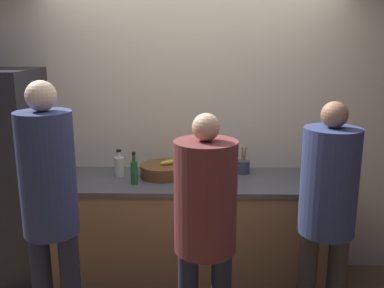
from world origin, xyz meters
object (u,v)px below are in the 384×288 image
bottle_green (134,171)px  refrigerator (4,181)px  person_center (205,217)px  person_right (328,203)px  bottle_clear (119,165)px  fruit_bowl (163,170)px  utensil_crock (243,166)px  cup_yellow (202,171)px  person_left (50,201)px

bottle_green → refrigerator: bearing=173.1°
person_center → refrigerator: bearing=151.4°
person_right → bottle_clear: (-1.52, 0.75, 0.02)m
refrigerator → person_center: refrigerator is taller
person_right → fruit_bowl: (-1.15, 0.74, -0.01)m
fruit_bowl → utensil_crock: (0.68, 0.10, 0.01)m
person_right → bottle_green: 1.47m
person_right → cup_yellow: size_ratio=16.22×
person_left → fruit_bowl: 1.12m
person_left → person_right: person_left is taller
bottle_green → person_right: bearing=-22.1°
person_center → person_right: bearing=15.4°
refrigerator → bottle_green: 1.13m
refrigerator → bottle_clear: (0.95, 0.07, 0.12)m
person_left → person_center: size_ratio=1.11×
bottle_clear → bottle_green: size_ratio=0.87×
person_left → bottle_green: size_ratio=7.06×
refrigerator → utensil_crock: 2.00m
bottle_green → cup_yellow: size_ratio=2.49×
utensil_crock → fruit_bowl: bearing=-171.5°
refrigerator → cup_yellow: refrigerator is taller
person_center → cup_yellow: person_center is taller
person_center → cup_yellow: (-0.01, 0.96, 0.00)m
refrigerator → person_center: size_ratio=1.11×
fruit_bowl → person_left: bearing=-123.9°
fruit_bowl → utensil_crock: 0.68m
utensil_crock → cup_yellow: utensil_crock is taller
refrigerator → bottle_green: (1.11, -0.13, 0.14)m
cup_yellow → person_center: bearing=-89.1°
person_center → bottle_clear: size_ratio=7.29×
person_right → utensil_crock: (-0.47, 0.84, -0.01)m
person_center → utensil_crock: 1.11m
bottle_clear → cup_yellow: size_ratio=2.17×
refrigerator → person_left: refrigerator is taller
refrigerator → fruit_bowl: (1.32, 0.05, 0.09)m
person_left → person_center: bearing=-2.1°
person_left → person_center: person_left is taller
bottle_clear → utensil_crock: bearing=4.8°
cup_yellow → person_right: bearing=-41.8°
refrigerator → person_right: (2.47, -0.69, 0.10)m
refrigerator → fruit_bowl: size_ratio=4.91×
bottle_clear → cup_yellow: (0.70, -0.02, -0.04)m
person_center → cup_yellow: size_ratio=15.83×
person_right → fruit_bowl: person_right is taller
fruit_bowl → bottle_clear: bearing=177.7°
utensil_crock → bottle_green: bottle_green is taller
person_left → bottle_green: bearing=60.8°
person_right → utensil_crock: size_ratio=7.41×
person_right → bottle_clear: size_ratio=7.47×
person_left → cup_yellow: (0.95, 0.92, -0.09)m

